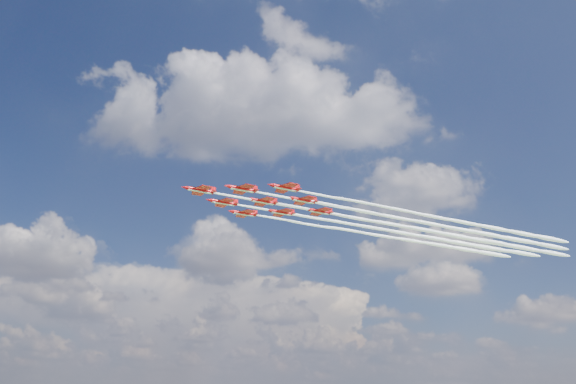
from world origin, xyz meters
name	(u,v)px	position (x,y,z in m)	size (l,w,h in m)	color
jet_lead	(382,223)	(38.56, 23.22, 74.73)	(108.69, 76.99, 2.46)	red
jet_row2_port	(419,222)	(50.21, 23.39, 74.73)	(108.69, 76.99, 2.46)	red
jet_row2_starb	(393,231)	(42.72, 34.10, 74.73)	(108.69, 76.99, 2.46)	red
jet_row3_port	(455,221)	(61.85, 23.56, 74.73)	(108.69, 76.99, 2.46)	red
jet_row3_centre	(427,231)	(54.37, 34.27, 74.73)	(108.69, 76.99, 2.46)	red
jet_row3_starb	(402,239)	(46.88, 44.98, 74.73)	(108.69, 76.99, 2.46)	red
jet_row4_port	(462,230)	(66.01, 34.44, 74.73)	(108.69, 76.99, 2.46)	red
jet_row4_starb	(435,239)	(58.53, 45.15, 74.73)	(108.69, 76.99, 2.46)	red
jet_tail	(468,238)	(70.17, 45.32, 74.73)	(108.69, 76.99, 2.46)	red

